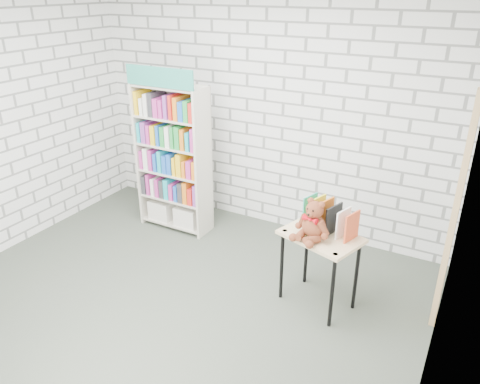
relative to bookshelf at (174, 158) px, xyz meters
The scene contains 7 objects.
ground 1.85m from the bookshelf, 57.30° to the right, with size 4.50×4.50×0.00m, color #40473C.
room_shell 1.84m from the bookshelf, 57.30° to the right, with size 4.52×4.02×2.81m.
bookshelf is the anchor object (origin of this frame).
display_table 2.19m from the bookshelf, 17.06° to the right, with size 0.79×0.66×0.74m.
table_books 2.17m from the bookshelf, 14.14° to the right, with size 0.52×0.34×0.28m.
teddy_bear 2.15m from the bookshelf, 19.90° to the right, with size 0.33×0.33×0.37m.
door_trim 3.13m from the bookshelf, ahead, with size 0.05×0.12×2.10m, color tan.
Camera 1 is at (2.32, -2.83, 2.80)m, focal length 35.00 mm.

